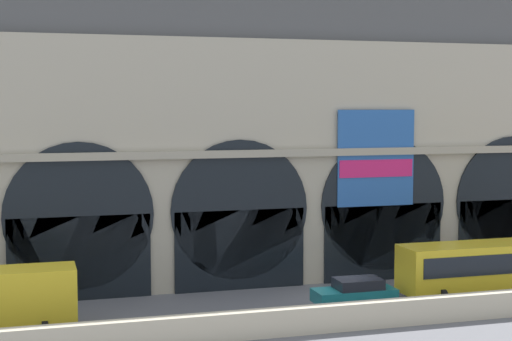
# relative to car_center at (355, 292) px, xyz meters

# --- Properties ---
(ground_plane) EXTENTS (200.00, 200.00, 0.00)m
(ground_plane) POSITION_rel_car_center_xyz_m (-0.29, 0.67, -0.80)
(ground_plane) COLOR slate
(quay_parapet_wall) EXTENTS (90.00, 0.70, 1.29)m
(quay_parapet_wall) POSITION_rel_car_center_xyz_m (-0.29, -3.76, -0.16)
(quay_parapet_wall) COLOR beige
(quay_parapet_wall) RESTS_ON ground
(station_building) EXTENTS (47.57, 5.24, 18.40)m
(station_building) POSITION_rel_car_center_xyz_m (-0.26, 8.08, 8.10)
(station_building) COLOR #B2A891
(station_building) RESTS_ON ground
(car_center) EXTENTS (4.40, 2.22, 1.55)m
(car_center) POSITION_rel_car_center_xyz_m (0.00, 0.00, 0.00)
(car_center) COLOR #19727A
(car_center) RESTS_ON ground
(bus_mideast) EXTENTS (11.00, 3.25, 3.10)m
(bus_mideast) POSITION_rel_car_center_xyz_m (8.33, -0.17, 0.98)
(bus_mideast) COLOR gold
(bus_mideast) RESTS_ON ground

